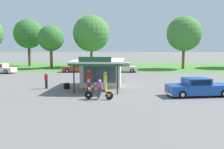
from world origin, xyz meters
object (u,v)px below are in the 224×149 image
Objects in this scene: bystander_admiring_sedan at (87,72)px; bystander_strolling_foreground at (46,80)px; gas_pump_offside at (105,83)px; featured_classic_sedan at (198,88)px; parked_car_back_row_left at (123,68)px; motorcycle_with_rider at (99,91)px; spare_tire_stack at (67,86)px; gas_pump_nearside at (89,82)px; parked_car_back_row_right at (78,68)px.

bystander_admiring_sedan is 8.71m from bystander_strolling_foreground.
featured_classic_sedan is at bearing -9.31° from gas_pump_offside.
bystander_strolling_foreground is at bearing -113.53° from parked_car_back_row_left.
motorcycle_with_rider is 1.53× the size of bystander_admiring_sedan.
gas_pump_offside is at bearing -71.32° from bystander_admiring_sedan.
bystander_admiring_sedan is 2.52× the size of spare_tire_stack.
bystander_strolling_foreground is 2.11m from spare_tire_stack.
gas_pump_nearside is 0.42× the size of parked_car_back_row_left.
gas_pump_nearside is at bearing -75.37° from parked_car_back_row_right.
gas_pump_nearside is at bearing 172.14° from featured_classic_sedan.
featured_classic_sedan is at bearing -7.86° from gas_pump_nearside.
motorcycle_with_rider is 3.85× the size of spare_tire_stack.
motorcycle_with_rider is (1.34, -3.22, -0.30)m from gas_pump_nearside.
gas_pump_offside is at bearing -93.67° from parked_car_back_row_left.
parked_car_back_row_right is 8.19m from bystander_admiring_sedan.
bystander_admiring_sedan is (2.77, -7.71, 0.10)m from parked_car_back_row_right.
parked_car_back_row_left reaches higher than spare_tire_stack.
parked_car_back_row_left is at bearing 66.47° from bystander_strolling_foreground.
motorcycle_with_rider reaches higher than parked_car_back_row_left.
motorcycle_with_rider is 1.41× the size of bystander_strolling_foreground.
gas_pump_offside is 3.24m from motorcycle_with_rider.
gas_pump_nearside reaches higher than spare_tire_stack.
featured_classic_sedan is 1.07× the size of parked_car_back_row_right.
gas_pump_offside is at bearing -0.00° from gas_pump_nearside.
parked_car_back_row_right is at bearing 90.22° from bystander_strolling_foreground.
spare_tire_stack is at bearing 128.84° from motorcycle_with_rider.
gas_pump_nearside is 0.36× the size of featured_classic_sedan.
parked_car_back_row_left is 3.02× the size of bystander_strolling_foreground.
parked_car_back_row_left is at bearing 3.29° from parked_car_back_row_right.
spare_tire_stack is (-3.81, 4.73, -0.38)m from motorcycle_with_rider.
gas_pump_offside is at bearing 170.69° from featured_classic_sedan.
spare_tire_stack is (-2.47, 1.51, -0.68)m from gas_pump_nearside.
featured_classic_sedan is at bearing -13.24° from spare_tire_stack.
bystander_admiring_sedan is at bearing 100.39° from gas_pump_nearside.
spare_tire_stack is at bearing -82.55° from parked_car_back_row_right.
motorcycle_with_rider reaches higher than bystander_admiring_sedan.
gas_pump_nearside is at bearing -79.61° from bystander_admiring_sedan.
spare_tire_stack is at bearing -94.74° from bystander_admiring_sedan.
bystander_strolling_foreground is (-2.71, -8.28, 0.06)m from bystander_admiring_sedan.
motorcycle_with_rider is 6.08m from spare_tire_stack.
featured_classic_sedan is at bearing -70.31° from parked_car_back_row_left.
gas_pump_nearside reaches higher than parked_car_back_row_left.
parked_car_back_row_left is at bearing 81.56° from gas_pump_nearside.
parked_car_back_row_right reaches higher than bystander_admiring_sedan.
gas_pump_nearside is 1.09× the size of gas_pump_offside.
parked_car_back_row_left is 3.27× the size of bystander_admiring_sedan.
gas_pump_offside is 1.16× the size of bystander_strolling_foreground.
parked_car_back_row_left is at bearing 86.33° from gas_pump_offside.
bystander_strolling_foreground is (-6.00, 1.46, -0.00)m from gas_pump_offside.
motorcycle_with_rider is 0.40× the size of featured_classic_sedan.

